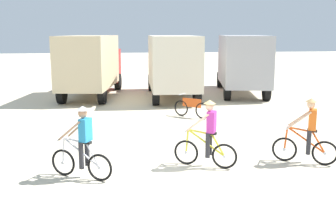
{
  "coord_description": "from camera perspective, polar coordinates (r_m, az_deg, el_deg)",
  "views": [
    {
      "loc": [
        -1.52,
        -9.01,
        3.56
      ],
      "look_at": [
        0.21,
        4.3,
        1.1
      ],
      "focal_mm": 42.89,
      "sensor_mm": 36.0,
      "label": 1
    }
  ],
  "objects": [
    {
      "name": "bicycle_spare",
      "position": [
        16.88,
        3.37,
        -0.43
      ],
      "size": [
        1.32,
        1.2,
        0.97
      ],
      "color": "black",
      "rests_on": "ground"
    },
    {
      "name": "box_truck_tan_camper",
      "position": [
        22.48,
        -10.87,
        5.9
      ],
      "size": [
        3.39,
        7.03,
        3.35
      ],
      "color": "#CCB78E",
      "rests_on": "ground"
    },
    {
      "name": "cyclist_orange_shirt",
      "position": [
        9.99,
        -12.07,
        -5.62
      ],
      "size": [
        1.54,
        0.91,
        1.82
      ],
      "color": "black",
      "rests_on": "ground"
    },
    {
      "name": "cyclist_near_camera",
      "position": [
        11.52,
        19.24,
        -3.84
      ],
      "size": [
        1.56,
        0.89,
        1.82
      ],
      "color": "black",
      "rests_on": "ground"
    },
    {
      "name": "box_truck_grey_hauler",
      "position": [
        23.46,
        10.47,
        6.1
      ],
      "size": [
        3.48,
        7.05,
        3.35
      ],
      "color": "#9E9EA3",
      "rests_on": "ground"
    },
    {
      "name": "cyclist_cowboy_hat",
      "position": [
        10.66,
        5.63,
        -4.42
      ],
      "size": [
        1.57,
        0.87,
        1.82
      ],
      "color": "black",
      "rests_on": "ground"
    },
    {
      "name": "ground_plane",
      "position": [
        9.81,
        2.07,
        -10.91
      ],
      "size": [
        120.0,
        120.0,
        0.0
      ],
      "primitive_type": "plane",
      "color": "beige"
    },
    {
      "name": "box_truck_cream_rv",
      "position": [
        21.76,
        0.58,
        5.94
      ],
      "size": [
        2.64,
        6.84,
        3.35
      ],
      "color": "beige",
      "rests_on": "ground"
    }
  ]
}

